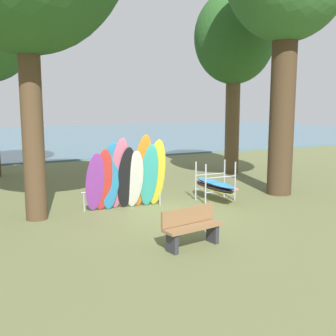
{
  "coord_description": "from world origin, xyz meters",
  "views": [
    {
      "loc": [
        -4.83,
        -10.3,
        3.05
      ],
      "look_at": [
        0.75,
        0.96,
        1.1
      ],
      "focal_mm": 43.85,
      "sensor_mm": 36.0,
      "label": 1
    }
  ],
  "objects_px": {
    "park_bench": "(191,226)",
    "board_storage_rack": "(215,185)",
    "tree_far_left_back": "(234,40)",
    "leaning_board_pile": "(127,177)"
  },
  "relations": [
    {
      "from": "tree_far_left_back",
      "to": "park_bench",
      "type": "height_order",
      "value": "tree_far_left_back"
    },
    {
      "from": "tree_far_left_back",
      "to": "park_bench",
      "type": "distance_m",
      "value": 11.43
    },
    {
      "from": "tree_far_left_back",
      "to": "leaning_board_pile",
      "type": "relative_size",
      "value": 3.19
    },
    {
      "from": "park_bench",
      "to": "board_storage_rack",
      "type": "bearing_deg",
      "value": 50.69
    },
    {
      "from": "tree_far_left_back",
      "to": "leaning_board_pile",
      "type": "xyz_separation_m",
      "value": [
        -6.63,
        -4.28,
        -4.8
      ]
    },
    {
      "from": "board_storage_rack",
      "to": "park_bench",
      "type": "xyz_separation_m",
      "value": [
        -2.84,
        -3.47,
        -0.04
      ]
    },
    {
      "from": "leaning_board_pile",
      "to": "board_storage_rack",
      "type": "distance_m",
      "value": 3.03
    },
    {
      "from": "board_storage_rack",
      "to": "tree_far_left_back",
      "type": "bearing_deg",
      "value": 49.66
    },
    {
      "from": "tree_far_left_back",
      "to": "park_bench",
      "type": "xyz_separation_m",
      "value": [
        -6.48,
        -7.76,
        -5.34
      ]
    },
    {
      "from": "tree_far_left_back",
      "to": "park_bench",
      "type": "bearing_deg",
      "value": -129.88
    }
  ]
}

